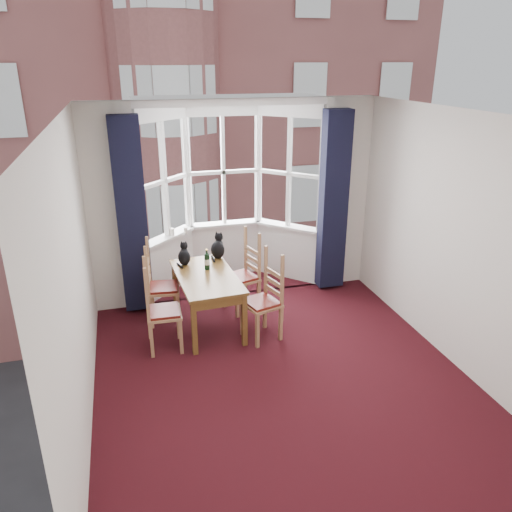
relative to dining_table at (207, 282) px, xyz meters
name	(u,v)px	position (x,y,z in m)	size (l,w,h in m)	color
floor	(282,378)	(0.58, -1.38, -0.63)	(4.50, 4.50, 0.00)	black
ceiling	(288,116)	(0.58, -1.38, 2.17)	(4.50, 4.50, 0.00)	white
wall_left	(74,282)	(-1.42, -1.38, 0.77)	(4.50, 4.50, 0.00)	silver
wall_right	(458,243)	(2.58, -1.38, 0.77)	(4.50, 4.50, 0.00)	silver
wall_near	(404,398)	(0.58, -3.63, 0.77)	(4.00, 4.00, 0.00)	silver
wall_back_pier_left	(113,211)	(-1.07, 0.87, 0.77)	(0.70, 0.12, 2.80)	silver
wall_back_pier_right	(343,195)	(2.23, 0.87, 0.77)	(0.70, 0.12, 2.80)	silver
bay_window	(227,194)	(0.58, 1.37, 0.77)	(2.76, 0.94, 2.80)	white
curtain_left	(132,217)	(-0.84, 0.69, 0.72)	(0.38, 0.22, 2.60)	black
curtain_right	(333,202)	(2.00, 0.69, 0.72)	(0.38, 0.22, 2.60)	black
dining_table	(207,282)	(0.00, 0.00, 0.00)	(0.80, 1.38, 0.72)	brown
chair_left_near	(156,314)	(-0.68, -0.40, -0.16)	(0.41, 0.43, 0.92)	#A67951
chair_left_far	(157,289)	(-0.61, 0.29, -0.16)	(0.45, 0.46, 0.92)	#A67951
chair_right_near	(268,302)	(0.68, -0.45, -0.16)	(0.50, 0.52, 0.92)	#A67951
chair_right_far	(247,277)	(0.62, 0.36, -0.16)	(0.50, 0.52, 0.92)	#A67951
cat_left	(184,256)	(-0.22, 0.43, 0.21)	(0.20, 0.25, 0.32)	black
cat_right	(218,248)	(0.26, 0.56, 0.23)	(0.27, 0.30, 0.36)	black
wine_bottle	(207,260)	(0.05, 0.19, 0.21)	(0.07, 0.07, 0.28)	black
candle_tall	(172,232)	(-0.28, 1.22, 0.29)	(0.06, 0.06, 0.11)	white
candle_short	(186,230)	(-0.08, 1.25, 0.29)	(0.06, 0.06, 0.10)	white
street	(145,195)	(0.58, 30.87, -6.63)	(80.00, 80.00, 0.00)	#333335
tenement_building	(160,110)	(0.58, 12.63, 0.97)	(18.40, 7.80, 15.20)	#97524E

